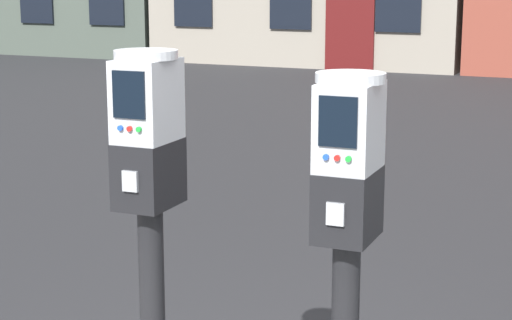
# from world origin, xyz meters

# --- Properties ---
(parking_meter_near_kerb) EXTENTS (0.22, 0.25, 1.52)m
(parking_meter_near_kerb) POSITION_xyz_m (-0.52, -0.10, 1.19)
(parking_meter_near_kerb) COLOR black
(parking_meter_near_kerb) RESTS_ON sidewalk_slab
(parking_meter_twin_adjacent) EXTENTS (0.22, 0.25, 1.48)m
(parking_meter_twin_adjacent) POSITION_xyz_m (0.20, -0.10, 1.16)
(parking_meter_twin_adjacent) COLOR black
(parking_meter_twin_adjacent) RESTS_ON sidewalk_slab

